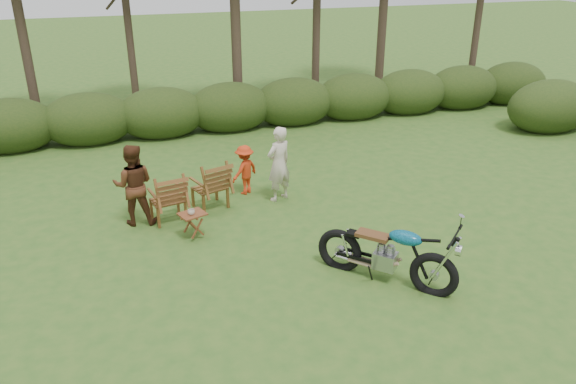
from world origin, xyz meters
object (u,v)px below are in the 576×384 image
object	(u,v)px
motorcycle	(384,279)
child	(246,193)
adult_b	(138,222)
lawn_chair_left	(169,220)
side_table	(193,225)
cup	(191,212)
adult_a	(279,199)
lawn_chair_right	(211,207)

from	to	relation	value
motorcycle	child	xyz separation A→B (m)	(-1.32, 4.13, 0.00)
adult_b	child	xyz separation A→B (m)	(2.39, 0.75, 0.00)
lawn_chair_left	child	bearing A→B (deg)	-166.42
side_table	cup	bearing A→B (deg)	-115.94
adult_a	child	bearing A→B (deg)	-66.00
motorcycle	cup	world-z (taller)	motorcycle
child	cup	bearing A→B (deg)	16.16
motorcycle	lawn_chair_left	world-z (taller)	motorcycle
motorcycle	child	world-z (taller)	motorcycle
adult_a	adult_b	xyz separation A→B (m)	(-3.01, -0.19, 0.00)
side_table	motorcycle	bearing A→B (deg)	-41.61
motorcycle	side_table	world-z (taller)	motorcycle
lawn_chair_right	cup	size ratio (longest dim) A/B	8.31
child	adult_b	bearing A→B (deg)	-16.68
lawn_chair_left	side_table	size ratio (longest dim) A/B	2.07
lawn_chair_right	side_table	world-z (taller)	lawn_chair_right
side_table	adult_b	bearing A→B (deg)	135.55
cup	adult_b	bearing A→B (deg)	133.48
child	motorcycle	bearing A→B (deg)	73.71
side_table	adult_a	xyz separation A→B (m)	(2.04, 1.14, -0.25)
adult_a	child	size ratio (longest dim) A/B	1.48
cup	adult_a	world-z (taller)	adult_a
lawn_chair_left	adult_b	size ratio (longest dim) A/B	0.63
lawn_chair_left	adult_a	bearing A→B (deg)	175.24
lawn_chair_right	lawn_chair_left	xyz separation A→B (m)	(-0.91, -0.34, 0.00)
cup	child	size ratio (longest dim) A/B	0.11
motorcycle	cup	xyz separation A→B (m)	(-2.77, 2.39, 0.55)
lawn_chair_left	adult_a	xyz separation A→B (m)	(2.40, 0.27, 0.00)
lawn_chair_right	adult_b	world-z (taller)	adult_b
lawn_chair_left	child	distance (m)	1.96
side_table	lawn_chair_right	bearing A→B (deg)	65.40
cup	adult_a	distance (m)	2.44
motorcycle	lawn_chair_left	xyz separation A→B (m)	(-3.10, 3.31, 0.00)
cup	child	xyz separation A→B (m)	(1.45, 1.74, -0.55)
side_table	cup	size ratio (longest dim) A/B	3.96
motorcycle	adult_a	world-z (taller)	adult_a
lawn_chair_right	side_table	bearing A→B (deg)	47.15
cup	adult_a	xyz separation A→B (m)	(2.06, 1.19, -0.55)
adult_a	lawn_chair_left	bearing A→B (deg)	-17.54
motorcycle	adult_a	xyz separation A→B (m)	(-0.71, 3.58, 0.00)
cup	adult_b	distance (m)	1.47
motorcycle	side_table	distance (m)	3.68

